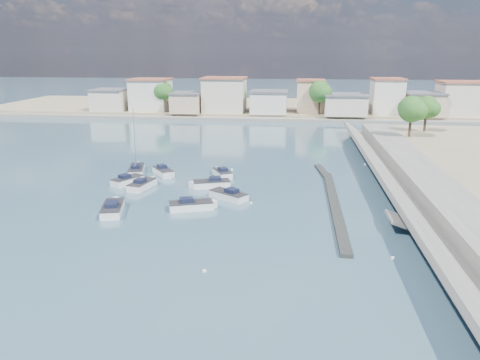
{
  "coord_description": "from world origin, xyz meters",
  "views": [
    {
      "loc": [
        2.61,
        -38.07,
        16.05
      ],
      "look_at": [
        -3.66,
        14.29,
        1.4
      ],
      "focal_mm": 35.0,
      "sensor_mm": 36.0,
      "label": 1
    }
  ],
  "objects_px": {
    "sailboat": "(137,169)",
    "motorboat_b": "(129,180)",
    "motorboat_e": "(143,185)",
    "motorboat_c": "(227,195)",
    "motorboat_h": "(193,206)",
    "motorboat_d": "(209,184)",
    "motorboat_f": "(222,173)",
    "motorboat_g": "(164,172)",
    "motorboat_a": "(113,208)"
  },
  "relations": [
    {
      "from": "motorboat_g",
      "to": "motorboat_b",
      "type": "bearing_deg",
      "value": -126.26
    },
    {
      "from": "motorboat_e",
      "to": "motorboat_f",
      "type": "relative_size",
      "value": 1.17
    },
    {
      "from": "motorboat_a",
      "to": "motorboat_d",
      "type": "distance_m",
      "value": 12.94
    },
    {
      "from": "sailboat",
      "to": "motorboat_c",
      "type": "bearing_deg",
      "value": -35.88
    },
    {
      "from": "motorboat_a",
      "to": "motorboat_g",
      "type": "height_order",
      "value": "same"
    },
    {
      "from": "motorboat_a",
      "to": "motorboat_d",
      "type": "xyz_separation_m",
      "value": [
        8.25,
        9.97,
        -0.0
      ]
    },
    {
      "from": "motorboat_e",
      "to": "motorboat_b",
      "type": "bearing_deg",
      "value": 145.07
    },
    {
      "from": "motorboat_c",
      "to": "sailboat",
      "type": "height_order",
      "value": "sailboat"
    },
    {
      "from": "motorboat_e",
      "to": "motorboat_f",
      "type": "xyz_separation_m",
      "value": [
        8.59,
        6.53,
        -0.0
      ]
    },
    {
      "from": "motorboat_e",
      "to": "motorboat_h",
      "type": "xyz_separation_m",
      "value": [
        7.75,
        -7.08,
        0.0
      ]
    },
    {
      "from": "motorboat_b",
      "to": "motorboat_d",
      "type": "xyz_separation_m",
      "value": [
        10.32,
        -0.53,
        -0.0
      ]
    },
    {
      "from": "motorboat_d",
      "to": "motorboat_h",
      "type": "relative_size",
      "value": 0.99
    },
    {
      "from": "motorboat_b",
      "to": "motorboat_e",
      "type": "xyz_separation_m",
      "value": [
        2.37,
        -1.66,
        0.0
      ]
    },
    {
      "from": "motorboat_b",
      "to": "motorboat_h",
      "type": "distance_m",
      "value": 13.37
    },
    {
      "from": "motorboat_f",
      "to": "motorboat_b",
      "type": "bearing_deg",
      "value": -156.02
    },
    {
      "from": "motorboat_d",
      "to": "motorboat_h",
      "type": "height_order",
      "value": "same"
    },
    {
      "from": "motorboat_g",
      "to": "motorboat_h",
      "type": "bearing_deg",
      "value": -62.36
    },
    {
      "from": "motorboat_d",
      "to": "sailboat",
      "type": "relative_size",
      "value": 0.56
    },
    {
      "from": "motorboat_b",
      "to": "motorboat_c",
      "type": "relative_size",
      "value": 0.94
    },
    {
      "from": "motorboat_c",
      "to": "motorboat_g",
      "type": "bearing_deg",
      "value": 137.23
    },
    {
      "from": "motorboat_e",
      "to": "motorboat_f",
      "type": "height_order",
      "value": "same"
    },
    {
      "from": "motorboat_a",
      "to": "motorboat_b",
      "type": "xyz_separation_m",
      "value": [
        -2.07,
        10.5,
        -0.0
      ]
    },
    {
      "from": "motorboat_d",
      "to": "motorboat_g",
      "type": "xyz_separation_m",
      "value": [
        -7.08,
        4.94,
        0.0
      ]
    },
    {
      "from": "motorboat_f",
      "to": "motorboat_g",
      "type": "bearing_deg",
      "value": -176.56
    },
    {
      "from": "motorboat_d",
      "to": "motorboat_f",
      "type": "distance_m",
      "value": 5.44
    },
    {
      "from": "motorboat_a",
      "to": "motorboat_g",
      "type": "distance_m",
      "value": 14.95
    },
    {
      "from": "motorboat_b",
      "to": "motorboat_f",
      "type": "xyz_separation_m",
      "value": [
        10.96,
        4.88,
        0.0
      ]
    },
    {
      "from": "motorboat_c",
      "to": "motorboat_f",
      "type": "bearing_deg",
      "value": 102.51
    },
    {
      "from": "motorboat_c",
      "to": "motorboat_f",
      "type": "relative_size",
      "value": 1.12
    },
    {
      "from": "motorboat_c",
      "to": "motorboat_b",
      "type": "bearing_deg",
      "value": 160.24
    },
    {
      "from": "motorboat_f",
      "to": "motorboat_g",
      "type": "relative_size",
      "value": 0.97
    },
    {
      "from": "motorboat_a",
      "to": "motorboat_g",
      "type": "bearing_deg",
      "value": 85.52
    },
    {
      "from": "motorboat_c",
      "to": "sailboat",
      "type": "distance_m",
      "value": 17.17
    },
    {
      "from": "motorboat_d",
      "to": "motorboat_g",
      "type": "bearing_deg",
      "value": 145.12
    },
    {
      "from": "motorboat_d",
      "to": "motorboat_f",
      "type": "relative_size",
      "value": 1.19
    },
    {
      "from": "motorboat_a",
      "to": "motorboat_d",
      "type": "height_order",
      "value": "same"
    },
    {
      "from": "motorboat_b",
      "to": "motorboat_h",
      "type": "relative_size",
      "value": 0.88
    },
    {
      "from": "motorboat_d",
      "to": "motorboat_e",
      "type": "distance_m",
      "value": 8.02
    },
    {
      "from": "motorboat_f",
      "to": "motorboat_g",
      "type": "xyz_separation_m",
      "value": [
        -7.73,
        -0.46,
        0.0
      ]
    },
    {
      "from": "motorboat_a",
      "to": "motorboat_f",
      "type": "distance_m",
      "value": 17.76
    },
    {
      "from": "motorboat_b",
      "to": "sailboat",
      "type": "xyz_separation_m",
      "value": [
        -0.82,
        5.36,
        0.04
      ]
    },
    {
      "from": "motorboat_c",
      "to": "motorboat_h",
      "type": "distance_m",
      "value": 5.01
    },
    {
      "from": "motorboat_b",
      "to": "sailboat",
      "type": "height_order",
      "value": "sailboat"
    },
    {
      "from": "motorboat_b",
      "to": "motorboat_a",
      "type": "bearing_deg",
      "value": -78.86
    },
    {
      "from": "motorboat_b",
      "to": "motorboat_h",
      "type": "height_order",
      "value": "same"
    },
    {
      "from": "motorboat_e",
      "to": "motorboat_h",
      "type": "distance_m",
      "value": 10.5
    },
    {
      "from": "motorboat_e",
      "to": "motorboat_g",
      "type": "xyz_separation_m",
      "value": [
        0.86,
        6.07,
        0.0
      ]
    },
    {
      "from": "sailboat",
      "to": "motorboat_b",
      "type": "bearing_deg",
      "value": -81.26
    },
    {
      "from": "motorboat_c",
      "to": "motorboat_h",
      "type": "height_order",
      "value": "same"
    },
    {
      "from": "motorboat_c",
      "to": "sailboat",
      "type": "bearing_deg",
      "value": 144.12
    }
  ]
}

